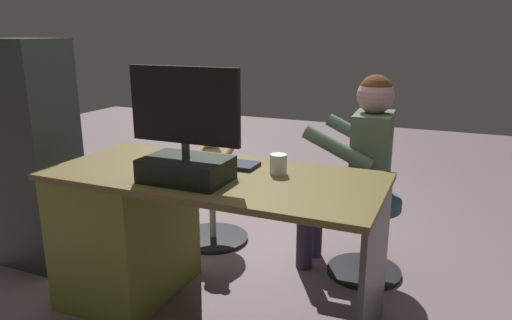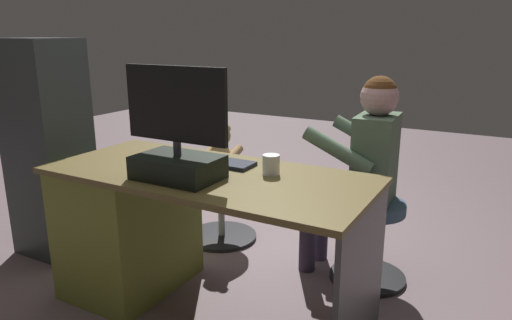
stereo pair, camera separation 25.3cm
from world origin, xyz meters
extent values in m
plane|color=#705C60|center=(0.00, 0.00, 0.00)|extent=(10.00, 10.00, 0.00)
cube|color=brown|center=(0.00, 0.31, 0.72)|extent=(1.59, 0.71, 0.03)
cube|color=olive|center=(0.53, 0.31, 0.36)|extent=(0.51, 0.65, 0.71)
cube|color=#4B4C4D|center=(-0.77, 0.31, 0.36)|extent=(0.02, 0.64, 0.71)
cube|color=black|center=(0.06, 0.46, 0.79)|extent=(0.38, 0.26, 0.11)
cylinder|color=#333338|center=(0.06, 0.46, 0.88)|extent=(0.04, 0.04, 0.07)
cube|color=black|center=(0.06, 0.46, 1.08)|extent=(0.53, 0.02, 0.33)
cube|color=#19598C|center=(0.06, 0.44, 1.08)|extent=(0.49, 0.00, 0.30)
cube|color=black|center=(0.05, 0.17, 0.75)|extent=(0.42, 0.14, 0.02)
ellipsoid|color=black|center=(0.33, 0.18, 0.76)|extent=(0.06, 0.10, 0.04)
cylinder|color=white|center=(-0.28, 0.20, 0.79)|extent=(0.08, 0.08, 0.09)
cube|color=black|center=(0.26, 0.31, 0.75)|extent=(0.12, 0.15, 0.02)
cylinder|color=black|center=(0.43, -0.44, 0.01)|extent=(0.48, 0.48, 0.03)
cylinder|color=gray|center=(0.43, -0.44, 0.22)|extent=(0.04, 0.04, 0.39)
cylinder|color=#393F98|center=(0.43, -0.44, 0.44)|extent=(0.37, 0.37, 0.06)
ellipsoid|color=tan|center=(0.43, -0.44, 0.57)|extent=(0.19, 0.16, 0.20)
sphere|color=tan|center=(0.43, -0.44, 0.73)|extent=(0.14, 0.14, 0.14)
sphere|color=beige|center=(0.43, -0.51, 0.71)|extent=(0.05, 0.05, 0.05)
sphere|color=tan|center=(0.38, -0.44, 0.78)|extent=(0.06, 0.06, 0.06)
sphere|color=tan|center=(0.48, -0.44, 0.78)|extent=(0.06, 0.06, 0.06)
cylinder|color=tan|center=(0.33, -0.48, 0.61)|extent=(0.05, 0.15, 0.10)
cylinder|color=tan|center=(0.52, -0.48, 0.61)|extent=(0.05, 0.15, 0.10)
cylinder|color=tan|center=(0.38, -0.55, 0.50)|extent=(0.06, 0.12, 0.06)
cylinder|color=tan|center=(0.47, -0.55, 0.50)|extent=(0.06, 0.12, 0.06)
cylinder|color=black|center=(-0.62, -0.38, 0.01)|extent=(0.43, 0.43, 0.03)
cylinder|color=gray|center=(-0.62, -0.38, 0.22)|extent=(0.04, 0.04, 0.39)
cylinder|color=#3E586F|center=(-0.62, -0.38, 0.44)|extent=(0.37, 0.37, 0.06)
cube|color=#536B52|center=(-0.62, -0.38, 0.72)|extent=(0.22, 0.33, 0.49)
sphere|color=tan|center=(-0.62, -0.38, 1.05)|extent=(0.20, 0.20, 0.20)
sphere|color=#553218|center=(-0.62, -0.38, 1.07)|extent=(0.18, 0.18, 0.18)
cylinder|color=#536B52|center=(-0.47, -0.19, 0.79)|extent=(0.39, 0.10, 0.23)
cylinder|color=#536B52|center=(-0.49, -0.59, 0.79)|extent=(0.39, 0.10, 0.23)
cylinder|color=#392F46|center=(-0.44, -0.31, 0.49)|extent=(0.35, 0.13, 0.11)
cylinder|color=#392F46|center=(-0.27, -0.32, 0.24)|extent=(0.10, 0.10, 0.47)
cylinder|color=#392F46|center=(-0.45, -0.48, 0.49)|extent=(0.35, 0.13, 0.11)
cylinder|color=#392F46|center=(-0.28, -0.49, 0.24)|extent=(0.10, 0.10, 0.47)
cube|color=#2D3433|center=(1.26, 0.22, 0.68)|extent=(0.44, 0.36, 1.35)
camera|label=1|loc=(-1.02, 2.18, 1.38)|focal=33.03mm
camera|label=2|loc=(-1.25, 2.07, 1.38)|focal=33.03mm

